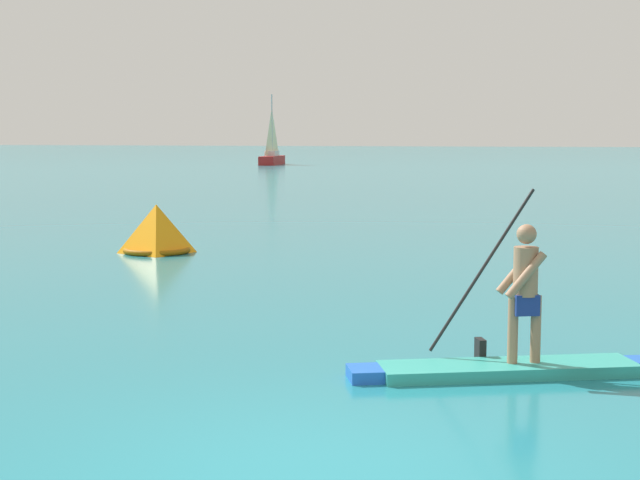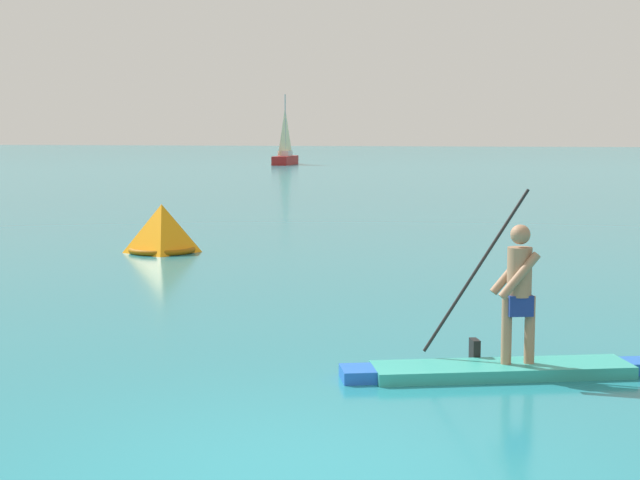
# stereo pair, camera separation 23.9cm
# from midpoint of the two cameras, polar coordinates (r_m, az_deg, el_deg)

# --- Properties ---
(ground) EXTENTS (440.00, 440.00, 0.00)m
(ground) POSITION_cam_midpoint_polar(r_m,az_deg,el_deg) (7.40, -1.21, -13.74)
(ground) COLOR #1E727F
(paddleboarder_mid_center) EXTENTS (3.29, 1.81, 1.98)m
(paddleboarder_mid_center) POSITION_cam_midpoint_polar(r_m,az_deg,el_deg) (10.29, 10.74, -6.42)
(paddleboarder_mid_center) COLOR teal
(paddleboarder_mid_center) RESTS_ON ground
(race_marker_buoy) EXTENTS (1.63, 1.63, 1.06)m
(race_marker_buoy) POSITION_cam_midpoint_polar(r_m,az_deg,el_deg) (20.88, -10.14, 0.50)
(race_marker_buoy) COLOR orange
(race_marker_buoy) RESTS_ON ground
(sailboat_left_horizon) EXTENTS (2.19, 5.72, 6.17)m
(sailboat_left_horizon) POSITION_cam_midpoint_polar(r_m,az_deg,el_deg) (83.87, -2.99, 5.09)
(sailboat_left_horizon) COLOR #A51E1E
(sailboat_left_horizon) RESTS_ON ground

